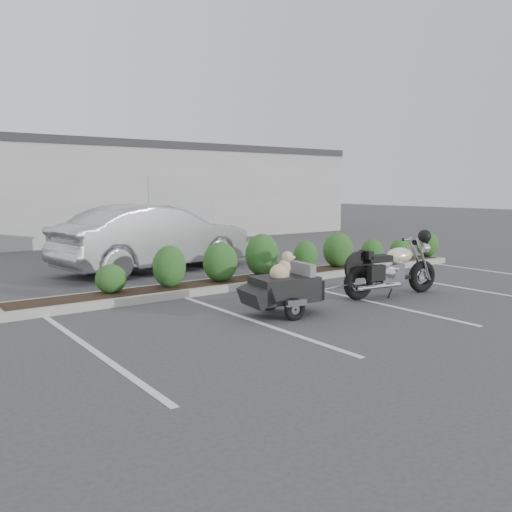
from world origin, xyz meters
TOP-DOWN VIEW (x-y plane):
  - ground at (0.00, 0.00)m, footprint 90.00×90.00m
  - planter_kerb at (1.00, 2.20)m, footprint 12.00×1.00m
  - building at (0.00, 17.00)m, footprint 26.00×10.00m
  - motorcycle at (1.96, -0.55)m, footprint 2.34×0.90m
  - pet_trailer at (-0.82, -0.53)m, footprint 1.89×1.07m
  - sedan at (-0.42, 5.36)m, footprint 5.46×2.56m
  - dumpster at (-0.75, 8.56)m, footprint 2.05×1.79m

SIDE VIEW (x-z plane):
  - ground at x=0.00m, z-range 0.00..0.00m
  - planter_kerb at x=1.00m, z-range 0.00..0.15m
  - pet_trailer at x=-0.82m, z-range -0.09..1.03m
  - motorcycle at x=1.96m, z-range -0.14..1.21m
  - dumpster at x=-0.75m, z-range 0.01..1.14m
  - sedan at x=-0.42m, z-range 0.00..1.73m
  - building at x=0.00m, z-range 0.00..4.00m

